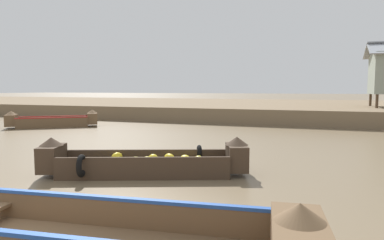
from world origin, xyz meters
The scene contains 5 objects.
ground_plane centered at (0.00, 10.00, 0.00)m, with size 300.00×300.00×0.00m, color #726047.
riverbank_strip centered at (0.00, 26.47, 0.46)m, with size 160.00×20.00×0.93m, color #756047.
banana_boat centered at (0.26, 4.34, 0.32)m, with size 4.92×2.66×0.93m.
viewer_boat centered at (0.98, 0.38, 0.27)m, with size 6.82×2.17×0.87m.
cargo_boat_upstream centered at (-9.46, 11.96, 0.33)m, with size 4.31×3.58×0.93m.
Camera 1 is at (4.17, -2.96, 2.09)m, focal length 32.07 mm.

